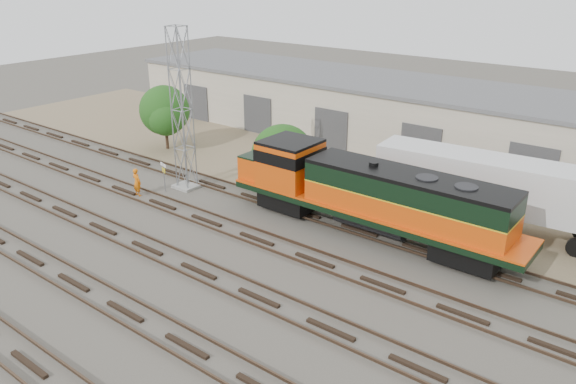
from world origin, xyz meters
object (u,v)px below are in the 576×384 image
Objects in this scene: locomotive at (367,194)px; signal_tower at (182,113)px; semi_trailer at (501,186)px; worker at (137,182)px.

signal_tower reaches higher than locomotive.
signal_tower is at bearing -174.51° from locomotive.
locomotive is 7.76m from semi_trailer.
locomotive reaches higher than worker.
worker is 22.90m from semi_trailer.
worker is at bearing -159.97° from semi_trailer.
locomotive is 1.65× the size of signal_tower.
worker is (-1.50, -3.07, -4.32)m from signal_tower.
signal_tower is 5.51m from worker.
semi_trailer is at bearing 42.21° from locomotive.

